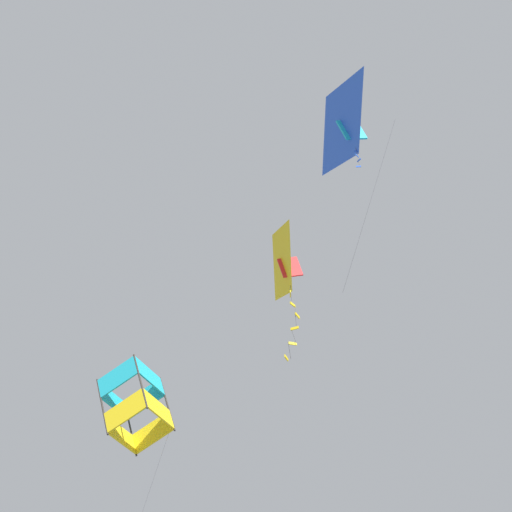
% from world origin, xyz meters
% --- Properties ---
extents(kite_delta_low_drifter, '(3.42, 2.88, 9.86)m').
position_xyz_m(kite_delta_low_drifter, '(3.05, -0.26, 36.57)').
color(kite_delta_low_drifter, blue).
extents(kite_box_mid_left, '(2.28, 1.68, 6.26)m').
position_xyz_m(kite_box_mid_left, '(-4.41, -1.45, 27.21)').
color(kite_box_mid_left, '#1EB2C6').
extents(kite_delta_near_right, '(1.46, 1.63, 3.08)m').
position_xyz_m(kite_delta_near_right, '(3.49, -5.22, 25.97)').
color(kite_delta_near_right, yellow).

